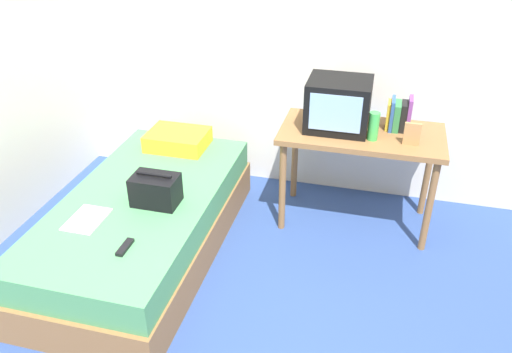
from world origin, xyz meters
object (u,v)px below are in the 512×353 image
(pillow, at_px, (178,139))
(handbag, at_px, (156,190))
(magazine, at_px, (87,219))
(water_bottle, at_px, (373,126))
(remote_dark, at_px, (125,247))
(picture_frame, at_px, (412,134))
(book_row, at_px, (399,115))
(remote_silver, at_px, (136,181))
(tv, at_px, (338,104))
(bed, at_px, (144,224))
(desk, at_px, (361,144))

(pillow, height_order, handbag, handbag)
(magazine, bearing_deg, water_bottle, 30.93)
(magazine, bearing_deg, handbag, 40.07)
(handbag, xyz_separation_m, magazine, (-0.35, -0.29, -0.10))
(magazine, bearing_deg, remote_dark, -29.19)
(picture_frame, xyz_separation_m, pillow, (-1.75, 0.11, -0.31))
(book_row, xyz_separation_m, remote_silver, (-1.74, -0.72, -0.39))
(tv, xyz_separation_m, magazine, (-1.41, -1.13, -0.47))
(book_row, xyz_separation_m, handbag, (-1.49, -0.93, -0.30))
(bed, relative_size, water_bottle, 10.05)
(tv, distance_m, pillow, 1.30)
(desk, distance_m, tv, 0.34)
(bed, bearing_deg, pillow, 91.96)
(tv, bearing_deg, pillow, -178.33)
(remote_dark, bearing_deg, book_row, 44.21)
(water_bottle, bearing_deg, picture_frame, -4.06)
(book_row, xyz_separation_m, magazine, (-1.83, -1.22, -0.40))
(bed, relative_size, magazine, 6.90)
(bed, height_order, tv, tv)
(bed, relative_size, desk, 1.72)
(desk, relative_size, remote_dark, 7.44)
(tv, xyz_separation_m, handbag, (-1.06, -0.84, -0.37))
(desk, height_order, water_bottle, water_bottle)
(water_bottle, bearing_deg, pillow, 176.32)
(tv, bearing_deg, remote_silver, -154.37)
(book_row, bearing_deg, tv, -168.62)
(bed, xyz_separation_m, remote_dark, (0.17, -0.55, 0.25))
(tv, distance_m, water_bottle, 0.30)
(water_bottle, distance_m, remote_silver, 1.70)
(bed, xyz_separation_m, water_bottle, (1.47, 0.65, 0.63))
(water_bottle, height_order, picture_frame, water_bottle)
(remote_dark, bearing_deg, desk, 47.13)
(magazine, bearing_deg, book_row, 33.61)
(tv, relative_size, handbag, 1.47)
(water_bottle, xyz_separation_m, picture_frame, (0.26, -0.02, -0.02))
(tv, relative_size, magazine, 1.52)
(water_bottle, xyz_separation_m, book_row, (0.16, 0.22, 0.01))
(desk, height_order, magazine, desk)
(desk, xyz_separation_m, picture_frame, (0.33, -0.13, 0.18))
(picture_frame, relative_size, remote_silver, 1.10)
(handbag, bearing_deg, tv, 38.39)
(desk, bearing_deg, remote_dark, -132.87)
(pillow, height_order, remote_silver, pillow)
(book_row, height_order, remote_silver, book_row)
(water_bottle, height_order, remote_silver, water_bottle)
(picture_frame, xyz_separation_m, magazine, (-1.93, -0.98, -0.37))
(book_row, bearing_deg, handbag, -148.06)
(desk, distance_m, magazine, 1.95)
(book_row, xyz_separation_m, pillow, (-1.66, -0.12, -0.34))
(desk, distance_m, water_bottle, 0.24)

